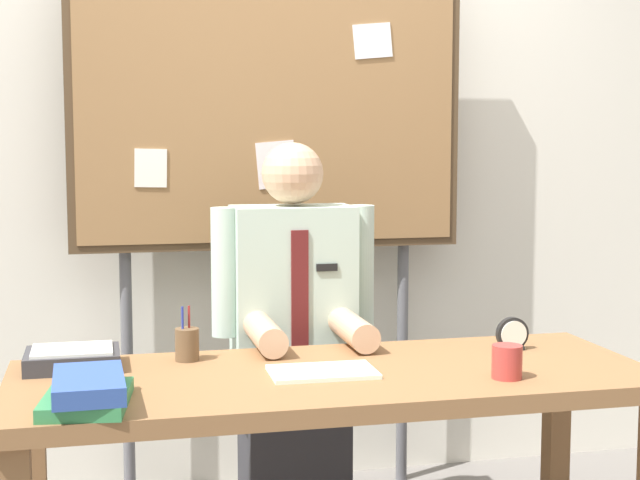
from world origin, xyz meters
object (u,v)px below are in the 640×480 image
(open_notebook, at_px, (323,372))
(person, at_px, (294,359))
(desk, at_px, (334,403))
(bulletin_board, at_px, (270,111))
(pen_holder, at_px, (187,344))
(book_stack, at_px, (88,391))
(coffee_mug, at_px, (507,362))
(paper_tray, at_px, (72,359))
(desk_clock, at_px, (512,335))

(open_notebook, bearing_deg, person, 86.27)
(person, bearing_deg, desk, -90.00)
(bulletin_board, height_order, pen_holder, bulletin_board)
(book_stack, relative_size, coffee_mug, 3.48)
(bulletin_board, xyz_separation_m, pen_holder, (-0.38, -0.76, -0.70))
(person, relative_size, coffee_mug, 14.83)
(coffee_mug, distance_m, paper_tray, 1.21)
(bulletin_board, height_order, book_stack, bulletin_board)
(desk, bearing_deg, coffee_mug, -22.43)
(person, height_order, book_stack, person)
(bulletin_board, relative_size, book_stack, 6.40)
(open_notebook, relative_size, coffee_mug, 3.18)
(coffee_mug, relative_size, pen_holder, 0.57)
(open_notebook, relative_size, paper_tray, 1.12)
(bulletin_board, relative_size, desk_clock, 20.12)
(open_notebook, distance_m, pen_holder, 0.43)
(desk, bearing_deg, pen_holder, 149.61)
(desk, height_order, open_notebook, open_notebook)
(desk_clock, relative_size, coffee_mug, 1.11)
(desk_clock, relative_size, paper_tray, 0.39)
(desk, distance_m, open_notebook, 0.10)
(desk, relative_size, coffee_mug, 19.45)
(open_notebook, bearing_deg, desk_clock, 14.13)
(bulletin_board, distance_m, coffee_mug, 1.43)
(open_notebook, xyz_separation_m, desk_clock, (0.64, 0.16, 0.04))
(bulletin_board, xyz_separation_m, book_stack, (-0.66, -1.19, -0.71))
(desk_clock, distance_m, coffee_mug, 0.36)
(book_stack, distance_m, paper_tray, 0.41)
(bulletin_board, bearing_deg, open_notebook, -92.14)
(person, distance_m, coffee_mug, 0.87)
(bulletin_board, distance_m, open_notebook, 1.25)
(person, relative_size, desk_clock, 13.39)
(person, distance_m, bulletin_board, 0.94)
(pen_holder, relative_size, paper_tray, 0.62)
(desk_clock, bearing_deg, paper_tray, 177.17)
(book_stack, bearing_deg, person, 48.95)
(desk_clock, relative_size, pen_holder, 0.63)
(coffee_mug, bearing_deg, person, 120.51)
(pen_holder, bearing_deg, paper_tray, -176.22)
(paper_tray, bearing_deg, pen_holder, 3.78)
(bulletin_board, relative_size, pen_holder, 12.71)
(open_notebook, bearing_deg, coffee_mug, -18.65)
(desk, bearing_deg, paper_tray, 163.89)
(book_stack, bearing_deg, pen_holder, 57.02)
(bulletin_board, height_order, paper_tray, bulletin_board)
(open_notebook, distance_m, paper_tray, 0.71)
(desk, bearing_deg, person, 90.00)
(desk, bearing_deg, bulletin_board, 90.00)
(desk, xyz_separation_m, paper_tray, (-0.71, 0.20, 0.12))
(book_stack, relative_size, desk_clock, 3.14)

